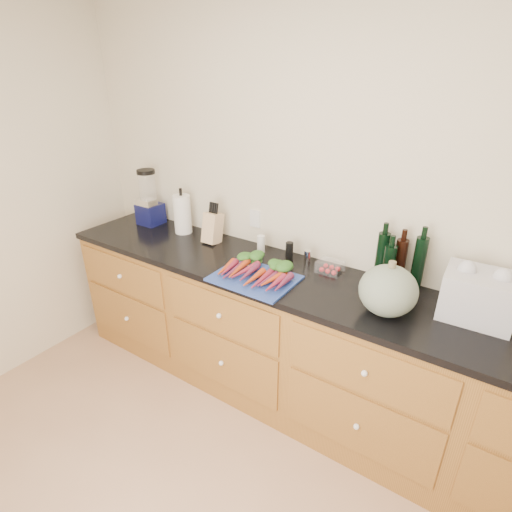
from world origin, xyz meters
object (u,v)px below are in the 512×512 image
Objects in this scene: cutting_board at (254,278)px; knife_block at (213,228)px; tomato_box at (330,267)px; blender_appliance at (149,201)px; carrots at (258,271)px; squash at (388,291)px; paper_towel at (182,214)px.

cutting_board is 2.24× the size of knife_block.
blender_appliance is at bearing -179.54° from tomato_box.
knife_block is at bearing 155.07° from carrots.
cutting_board is at bearing -134.96° from tomato_box.
tomato_box is (1.53, 0.01, -0.15)m from blender_appliance.
squash is at bearing -9.88° from knife_block.
knife_block is at bearing -1.56° from blender_appliance.
tomato_box is (0.33, 0.33, 0.03)m from cutting_board.
blender_appliance is at bearing 167.10° from carrots.
blender_appliance is 0.65m from knife_block.
tomato_box is at bearing 0.46° from blender_appliance.
tomato_box reaches higher than cutting_board.
knife_block is at bearing -178.06° from tomato_box.
paper_towel is at bearing 171.25° from squash.
cutting_board is 0.47m from tomato_box.
carrots is 1.24m from blender_appliance.
blender_appliance is (-1.20, 0.28, 0.15)m from carrots.
paper_towel is 1.93× the size of tomato_box.
knife_block is 0.89m from tomato_box.
cutting_board is at bearing -28.41° from knife_block.
squash is 1.92× the size of tomato_box.
paper_towel reaches higher than squash.
cutting_board is at bearing -14.80° from blender_appliance.
paper_towel is (-0.86, 0.28, 0.11)m from carrots.
blender_appliance reaches higher than paper_towel.
carrots is at bearing -138.88° from tomato_box.
blender_appliance reaches higher than squash.
blender_appliance reaches higher than cutting_board.
cutting_board is 1.66× the size of paper_towel.
carrots is 2.06× the size of knife_block.
blender_appliance is at bearing 178.44° from knife_block.
blender_appliance is at bearing 165.20° from cutting_board.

